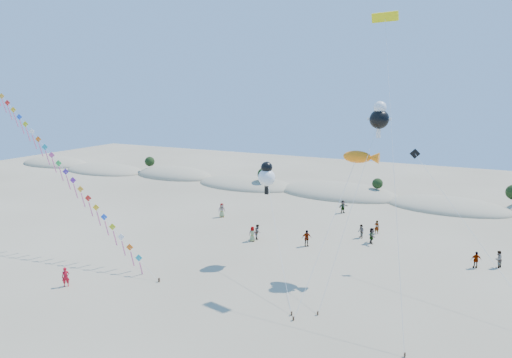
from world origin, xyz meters
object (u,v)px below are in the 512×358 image
at_px(fish_kite, 361,157).
at_px(flyer_foreground, 66,277).
at_px(parafoil_kite, 385,23).
at_px(kite_train, 39,141).

xyz_separation_m(fish_kite, flyer_foreground, (-21.14, -13.52, -9.62)).
bearing_deg(parafoil_kite, fish_kite, -175.11).
bearing_deg(flyer_foreground, kite_train, 103.30).
relative_size(kite_train, fish_kite, 3.03).
height_order(kite_train, fish_kite, kite_train).
height_order(kite_train, flyer_foreground, kite_train).
distance_m(fish_kite, flyer_foreground, 26.87).
height_order(parafoil_kite, flyer_foreground, parafoil_kite).
bearing_deg(kite_train, parafoil_kite, 10.75).
distance_m(fish_kite, parafoil_kite, 10.95).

